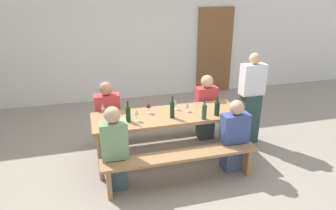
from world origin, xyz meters
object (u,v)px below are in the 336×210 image
(wine_bottle_3, at_px, (172,109))
(wine_glass_0, at_px, (175,102))
(bench_near, at_px, (181,160))
(wine_bottle_2, at_px, (128,114))
(seated_guest_near_1, at_px, (234,137))
(standing_host, at_px, (250,101))
(seated_guest_far_0, at_px, (108,119))
(seated_guest_far_1, at_px, (206,108))
(wine_glass_3, at_px, (187,105))
(seated_guest_near_0, at_px, (115,150))
(tasting_table, at_px, (168,119))
(bench_far, at_px, (158,120))
(wine_glass_4, at_px, (148,106))
(wine_glass_1, at_px, (103,107))
(wine_bottle_0, at_px, (217,108))
(wine_bottle_1, at_px, (204,111))
(wooden_door, at_px, (215,51))
(wine_glass_2, at_px, (136,112))

(wine_bottle_3, xyz_separation_m, wine_glass_0, (0.14, 0.30, -0.01))
(bench_near, xyz_separation_m, wine_bottle_2, (-0.61, 0.57, 0.50))
(seated_guest_near_1, height_order, standing_host, standing_host)
(seated_guest_far_0, bearing_deg, standing_host, 82.01)
(seated_guest_near_1, distance_m, seated_guest_far_1, 1.05)
(wine_glass_0, xyz_separation_m, seated_guest_near_1, (0.68, -0.69, -0.36))
(seated_guest_far_1, bearing_deg, wine_glass_3, -46.76)
(seated_guest_near_0, distance_m, seated_guest_far_0, 1.05)
(tasting_table, height_order, wine_bottle_3, wine_bottle_3)
(bench_near, distance_m, seated_guest_far_1, 1.47)
(bench_far, xyz_separation_m, wine_glass_3, (0.31, -0.64, 0.49))
(wine_glass_4, bearing_deg, wine_glass_1, 168.14)
(wine_bottle_0, height_order, wine_glass_4, wine_bottle_0)
(wine_bottle_1, xyz_separation_m, seated_guest_far_0, (-1.31, 0.83, -0.31))
(wine_glass_1, height_order, seated_guest_near_1, seated_guest_near_1)
(tasting_table, relative_size, standing_host, 1.44)
(wine_glass_1, height_order, seated_guest_far_1, seated_guest_far_1)
(tasting_table, height_order, bench_far, tasting_table)
(wine_bottle_2, relative_size, wine_bottle_3, 0.93)
(wine_bottle_2, bearing_deg, bench_far, 51.88)
(tasting_table, bearing_deg, wine_glass_3, 7.08)
(wine_glass_4, bearing_deg, bench_near, -71.35)
(wine_bottle_1, xyz_separation_m, seated_guest_far_1, (0.37, 0.83, -0.31))
(seated_guest_near_1, relative_size, seated_guest_far_0, 0.92)
(bench_far, xyz_separation_m, seated_guest_near_1, (0.84, -1.20, 0.15))
(wine_bottle_1, bearing_deg, wine_glass_0, 121.87)
(wine_bottle_2, height_order, wine_glass_1, wine_bottle_2)
(bench_far, xyz_separation_m, wine_glass_4, (-0.27, -0.55, 0.51))
(seated_guest_far_1, bearing_deg, tasting_table, -57.65)
(wooden_door, xyz_separation_m, wine_bottle_2, (-2.63, -3.04, -0.19))
(tasting_table, xyz_separation_m, wine_glass_1, (-0.94, 0.27, 0.19))
(bench_near, xyz_separation_m, wine_glass_2, (-0.49, 0.56, 0.52))
(tasting_table, bearing_deg, wine_glass_2, -167.30)
(seated_guest_near_0, height_order, standing_host, standing_host)
(seated_guest_far_1, xyz_separation_m, standing_host, (0.66, -0.33, 0.19))
(wine_glass_0, bearing_deg, seated_guest_far_1, 28.40)
(wooden_door, relative_size, wine_bottle_2, 6.86)
(tasting_table, xyz_separation_m, bench_far, (0.00, 0.67, -0.31))
(bench_near, xyz_separation_m, wine_bottle_3, (0.03, 0.54, 0.52))
(wine_bottle_0, bearing_deg, bench_near, -146.58)
(wine_bottle_3, relative_size, standing_host, 0.21)
(wine_bottle_2, relative_size, wine_glass_2, 1.72)
(bench_near, relative_size, wine_glass_2, 12.06)
(wooden_door, relative_size, standing_host, 1.35)
(wooden_door, bearing_deg, wine_glass_3, -120.44)
(bench_far, xyz_separation_m, wine_bottle_0, (0.69, -0.89, 0.50))
(bench_near, height_order, bench_far, same)
(wooden_door, height_order, wine_glass_2, wooden_door)
(wine_glass_2, bearing_deg, tasting_table, 12.70)
(wine_bottle_0, distance_m, standing_host, 0.90)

